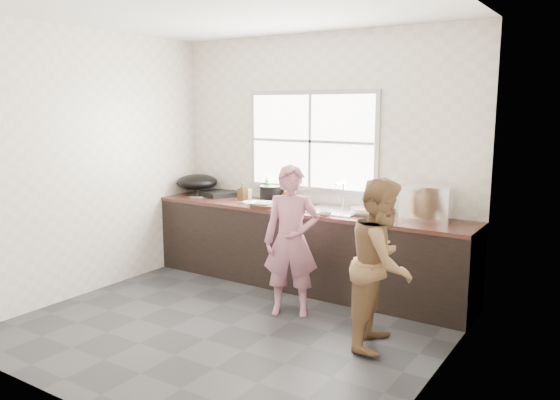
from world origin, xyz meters
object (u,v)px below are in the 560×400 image
Objects in this scene: bowl_held at (325,212)px; pot_lid_left at (199,195)px; woman at (291,246)px; bowl_mince at (261,205)px; wok at (197,182)px; bottle_brown_short at (288,194)px; glass_jar at (248,194)px; black_pot at (271,194)px; bottle_brown_tall at (243,192)px; bowl_crabs at (362,212)px; burner at (220,193)px; bottle_green at (267,187)px; cutting_board at (267,205)px; plate_food at (254,203)px; dish_rack at (427,203)px; pot_lid_right at (245,200)px; person_side at (382,263)px.

pot_lid_left is (-1.83, 0.21, -0.02)m from bowl_held.
woman is 5.17× the size of pot_lid_left.
bowl_mince is 1.19m from wok.
glass_jar is at bearing -171.42° from bottle_brown_short.
black_pot is 1.36× the size of bottle_brown_tall.
bowl_crabs is at bearing -7.55° from black_pot.
bowl_held is 0.45× the size of burner.
bowl_mince is 0.83× the size of bottle_green.
bottle_brown_tall is at bearing -158.48° from bottle_brown_short.
bottle_green is at bearing 124.71° from cutting_board.
plate_food is at bearing 144.13° from bowl_mince.
plate_food is 0.26m from bottle_brown_tall.
plate_food is 0.86× the size of bottle_green.
pot_lid_right is at bearing 175.31° from dish_rack.
bottle_brown_tall is at bearing -153.19° from pot_lid_right.
pot_lid_right is (0.75, -0.03, -0.15)m from wok.
black_pot is at bearing 49.11° from person_side.
wok is at bearing 141.41° from pot_lid_left.
wok is at bearing 177.72° from pot_lid_right.
bowl_held is at bearing 59.79° from woman.
black_pot is at bearing 67.00° from plate_food.
bowl_crabs is 1.52m from bottle_brown_tall.
bowl_crabs is (-0.60, 0.93, 0.20)m from person_side.
bottle_brown_short is at bearing 46.74° from plate_food.
bowl_held is (0.74, -0.06, 0.01)m from cutting_board.
bottle_green is 0.24m from glass_jar.
bottle_brown_tall is 0.37× the size of wok.
plate_food is at bearing 178.62° from dish_rack.
plate_food is (-0.25, 0.09, -0.01)m from cutting_board.
bottle_brown_short is 0.79× the size of pot_lid_right.
bowl_crabs is 0.64m from dish_rack.
bottle_green is 0.30m from bottle_brown_short.
bottle_green is 0.94m from wok.
bowl_crabs reaches higher than cutting_board.
bowl_held is at bearing -16.69° from glass_jar.
dish_rack is at bearing 7.40° from bowl_crabs.
woman is 0.95× the size of person_side.
bowl_crabs is at bearing 33.11° from bowl_held.
woman is at bearing -115.98° from bowl_crabs.
bottle_brown_short is at bearing 5.21° from burner.
bottle_brown_short is 0.48× the size of burner.
person_side is 1.07m from dish_rack.
glass_jar is 2.15m from dish_rack.
bowl_crabs is (1.09, 0.20, -0.00)m from bowl_mince.
wok reaches higher than pot_lid_left.
dish_rack reaches higher than bottle_brown_tall.
pot_lid_right is (0.03, 0.01, -0.09)m from bottle_brown_tall.
burner is at bearing -178.86° from glass_jar.
bottle_brown_short is at bearing 21.22° from pot_lid_right.
wok is at bearing -172.82° from bottle_brown_short.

